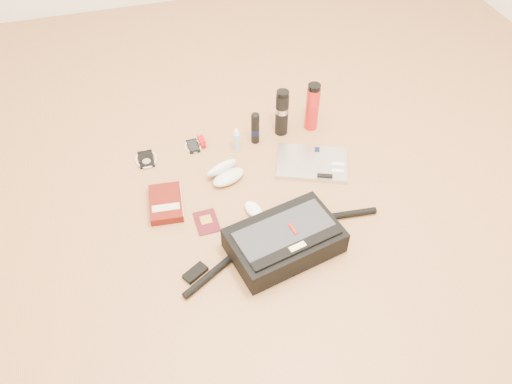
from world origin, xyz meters
TOP-DOWN VIEW (x-y plane):
  - ground at (0.00, 0.00)m, footprint 4.00×4.00m
  - messenger_bag at (0.01, -0.22)m, footprint 0.86×0.35m
  - laptop at (0.29, 0.20)m, footprint 0.38×0.33m
  - book at (-0.40, 0.13)m, footprint 0.16×0.22m
  - passport at (-0.26, -0.00)m, footprint 0.10×0.13m
  - mouse at (-0.05, -0.00)m, footprint 0.09×0.12m
  - sunglasses_case at (-0.12, 0.23)m, footprint 0.20×0.18m
  - ipod at (-0.45, 0.45)m, footprint 0.10×0.11m
  - phone at (-0.22, 0.48)m, footprint 0.08×0.10m
  - inhaler at (-0.17, 0.50)m, footprint 0.03×0.10m
  - spray_bottle at (-0.02, 0.40)m, footprint 0.03×0.03m
  - aerosol_can at (0.08, 0.43)m, footprint 0.05×0.05m
  - thermos_black at (0.22, 0.46)m, footprint 0.08×0.08m
  - thermos_red at (0.38, 0.46)m, footprint 0.08×0.08m

SIDE VIEW (x-z plane):
  - ground at x=0.00m, z-range 0.00..0.00m
  - passport at x=-0.26m, z-range 0.00..0.01m
  - phone at x=-0.22m, z-range 0.00..0.01m
  - ipod at x=-0.45m, z-range 0.00..0.01m
  - laptop at x=0.29m, z-range 0.00..0.03m
  - inhaler at x=-0.17m, z-range 0.00..0.03m
  - mouse at x=-0.05m, z-range 0.00..0.03m
  - book at x=-0.40m, z-range 0.00..0.04m
  - sunglasses_case at x=-0.12m, z-range -0.01..0.08m
  - spray_bottle at x=-0.02m, z-range -0.01..0.11m
  - messenger_bag at x=0.01m, z-range -0.01..0.12m
  - aerosol_can at x=0.08m, z-range 0.00..0.17m
  - thermos_black at x=0.22m, z-range 0.00..0.24m
  - thermos_red at x=0.38m, z-range 0.00..0.25m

